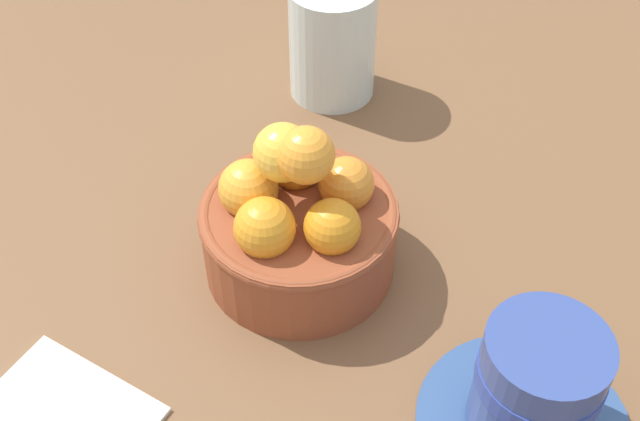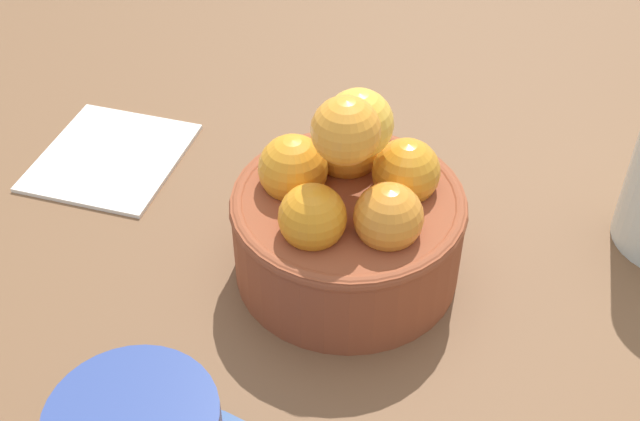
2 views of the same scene
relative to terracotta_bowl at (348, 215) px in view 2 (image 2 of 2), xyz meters
The scene contains 3 objects.
ground_plane 6.12cm from the terracotta_bowl, ahead, with size 139.58×119.51×3.49cm, color brown.
terracotta_bowl is the anchor object (origin of this frame).
folded_napkin 20.23cm from the terracotta_bowl, 100.38° to the right, with size 10.60×9.57×0.60cm, color white.
Camera 2 is at (33.50, 12.64, 36.25)cm, focal length 46.61 mm.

